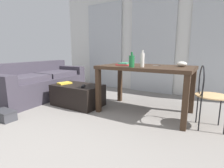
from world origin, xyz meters
TOP-DOWN VIEW (x-y plane):
  - ground_plane at (0.00, 1.30)m, footprint 8.18×8.18m
  - wall_back at (0.00, 3.41)m, footprint 5.22×0.10m
  - curtains at (0.00, 3.32)m, footprint 3.71×0.03m
  - couch at (-1.86, 1.60)m, footprint 0.98×2.04m
  - coffee_table at (-0.80, 1.61)m, footprint 0.88×0.55m
  - craft_table at (0.39, 1.89)m, footprint 1.41×0.84m
  - wire_chair at (1.25, 1.75)m, footprint 0.39×0.42m
  - bottle_near at (0.41, 1.66)m, footprint 0.06×0.06m
  - bottle_far at (0.30, 1.54)m, footprint 0.08×0.08m
  - bowl at (0.89, 2.01)m, footprint 0.15×0.15m
  - book_stack at (0.02, 1.86)m, footprint 0.25×0.32m
  - scissors at (0.54, 1.99)m, footprint 0.12×0.06m
  - tv_remote_primary at (-0.60, 1.54)m, footprint 0.13×0.17m
  - magazine at (-1.07, 1.56)m, footprint 0.22×0.27m
  - shoebox at (-1.24, 0.53)m, footprint 0.35×0.19m

SIDE VIEW (x-z plane):
  - ground_plane at x=0.00m, z-range 0.00..0.00m
  - shoebox at x=-1.24m, z-range 0.00..0.15m
  - coffee_table at x=-0.80m, z-range 0.00..0.38m
  - couch at x=-1.86m, z-range -0.07..0.68m
  - tv_remote_primary at x=-0.60m, z-range 0.38..0.41m
  - magazine at x=-1.07m, z-range 0.38..0.41m
  - wire_chair at x=1.25m, z-range 0.09..0.91m
  - craft_table at x=0.39m, z-range 0.28..1.04m
  - scissors at x=0.54m, z-range 0.76..0.77m
  - book_stack at x=0.02m, z-range 0.76..0.79m
  - bowl at x=0.89m, z-range 0.76..0.84m
  - bottle_far at x=0.30m, z-range 0.74..0.95m
  - bottle_near at x=0.41m, z-range 0.74..0.98m
  - curtains at x=0.00m, z-range 0.00..2.22m
  - wall_back at x=0.00m, z-range 0.00..2.58m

